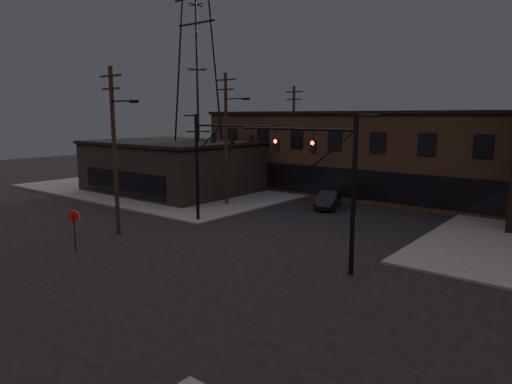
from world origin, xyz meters
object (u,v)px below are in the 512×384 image
(traffic_signal_near, at_px, (333,176))
(car_crossing, at_px, (328,199))
(stop_sign, at_px, (74,221))
(traffic_signal_far, at_px, (209,156))

(traffic_signal_near, bearing_deg, car_crossing, 120.15)
(traffic_signal_near, height_order, car_crossing, traffic_signal_near)
(stop_sign, distance_m, car_crossing, 21.12)
(traffic_signal_far, bearing_deg, traffic_signal_near, -16.17)
(stop_sign, bearing_deg, traffic_signal_near, 25.90)
(traffic_signal_near, height_order, traffic_signal_far, same)
(traffic_signal_near, xyz_separation_m, stop_sign, (-13.36, -6.49, -3.09))
(traffic_signal_far, height_order, car_crossing, traffic_signal_far)
(stop_sign, relative_size, car_crossing, 0.54)
(traffic_signal_far, relative_size, car_crossing, 1.75)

